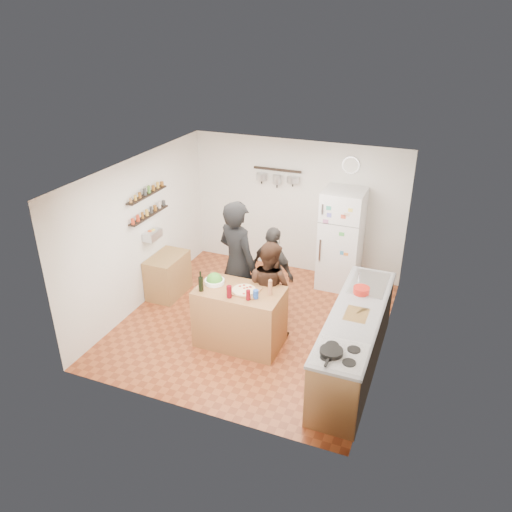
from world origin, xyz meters
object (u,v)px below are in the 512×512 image
at_px(salad_bowl, 215,281).
at_px(side_table, 168,275).
at_px(person_left, 237,264).
at_px(person_back, 273,271).
at_px(wine_bottle, 201,284).
at_px(skillet, 331,352).
at_px(prep_island, 240,317).
at_px(person_center, 269,288).
at_px(red_bowl, 361,290).
at_px(pepper_mill, 270,288).
at_px(fridge, 341,239).
at_px(counter_run, 354,342).
at_px(salt_canister, 256,294).
at_px(wall_clock, 351,165).

distance_m(salad_bowl, side_table, 1.67).
xyz_separation_m(person_left, person_back, (0.41, 0.48, -0.27)).
distance_m(wine_bottle, skillet, 2.22).
bearing_deg(prep_island, skillet, -31.42).
relative_size(person_center, skillet, 5.51).
relative_size(person_left, red_bowl, 8.91).
xyz_separation_m(pepper_mill, fridge, (0.49, 2.27, -0.11)).
height_order(prep_island, red_bowl, red_bowl).
bearing_deg(wine_bottle, counter_run, 6.14).
relative_size(counter_run, red_bowl, 11.50).
xyz_separation_m(person_left, skillet, (1.86, -1.52, -0.07)).
relative_size(pepper_mill, salt_canister, 1.52).
xyz_separation_m(pepper_mill, side_table, (-2.20, 0.82, -0.64)).
relative_size(pepper_mill, fridge, 0.11).
xyz_separation_m(salad_bowl, red_bowl, (2.06, 0.49, 0.03)).
distance_m(salad_bowl, salt_canister, 0.74).
bearing_deg(prep_island, person_left, 116.19).
bearing_deg(person_center, salad_bowl, 47.30).
bearing_deg(red_bowl, salad_bowl, -166.59).
height_order(salad_bowl, red_bowl, red_bowl).
height_order(person_back, wall_clock, wall_clock).
height_order(wine_bottle, person_left, person_left).
relative_size(salad_bowl, wine_bottle, 1.35).
bearing_deg(counter_run, person_center, 162.42).
xyz_separation_m(prep_island, red_bowl, (1.64, 0.54, 0.51)).
xyz_separation_m(person_back, fridge, (0.80, 1.28, 0.15)).
distance_m(pepper_mill, side_table, 2.44).
relative_size(prep_island, red_bowl, 5.46).
bearing_deg(person_left, counter_run, -171.12).
distance_m(prep_island, side_table, 1.96).
bearing_deg(fridge, wall_clock, 90.00).
bearing_deg(wall_clock, red_bowl, -71.60).
distance_m(counter_run, skillet, 1.11).
bearing_deg(red_bowl, person_left, 179.68).
height_order(prep_island, person_center, person_center).
bearing_deg(red_bowl, person_center, -176.66).
bearing_deg(salt_canister, wine_bottle, -172.87).
xyz_separation_m(person_center, person_back, (-0.15, 0.57, -0.01)).
xyz_separation_m(prep_island, wine_bottle, (-0.50, -0.22, 0.56)).
bearing_deg(salad_bowl, counter_run, -0.94).
distance_m(prep_island, person_left, 0.83).
relative_size(fridge, wall_clock, 6.00).
distance_m(pepper_mill, person_center, 0.51).
relative_size(skillet, red_bowl, 1.20).
xyz_separation_m(salad_bowl, person_left, (0.15, 0.50, 0.08)).
bearing_deg(red_bowl, salt_canister, -153.74).
bearing_deg(fridge, salt_canister, -104.70).
height_order(person_left, side_table, person_left).
distance_m(salad_bowl, wine_bottle, 0.29).
distance_m(prep_island, salt_canister, 0.61).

